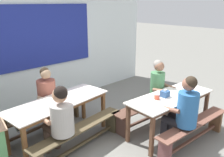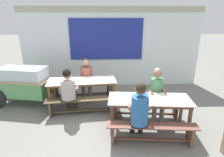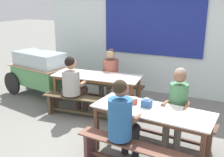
{
  "view_description": "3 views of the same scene",
  "coord_description": "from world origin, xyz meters",
  "px_view_note": "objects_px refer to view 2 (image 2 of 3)",
  "views": [
    {
      "loc": [
        -2.85,
        -2.26,
        2.42
      ],
      "look_at": [
        0.28,
        0.96,
        0.96
      ],
      "focal_mm": 38.13,
      "sensor_mm": 36.0,
      "label": 1
    },
    {
      "loc": [
        -0.19,
        -3.81,
        2.53
      ],
      "look_at": [
        -0.05,
        0.43,
        1.05
      ],
      "focal_mm": 30.29,
      "sensor_mm": 36.0,
      "label": 2
    },
    {
      "loc": [
        1.79,
        -3.68,
        2.35
      ],
      "look_at": [
        -0.17,
        0.44,
        0.97
      ],
      "focal_mm": 43.19,
      "sensor_mm": 36.0,
      "label": 3
    }
  ],
  "objects_px": {
    "food_cart": "(23,82)",
    "person_near_front": "(139,109)",
    "dining_table_far": "(82,83)",
    "person_center_facing": "(87,77)",
    "tissue_box": "(144,95)",
    "condiment_jar": "(135,95)",
    "bench_far_back": "(83,89)",
    "bench_near_back": "(145,107)",
    "bench_near_front": "(152,132)",
    "person_right_near_table": "(157,92)",
    "bench_far_front": "(83,104)",
    "dining_table_near": "(149,102)",
    "person_left_back_turned": "(69,88)"
  },
  "relations": [
    {
      "from": "dining_table_near",
      "to": "bench_far_back",
      "type": "height_order",
      "value": "dining_table_near"
    },
    {
      "from": "bench_far_back",
      "to": "bench_near_front",
      "type": "bearing_deg",
      "value": -54.58
    },
    {
      "from": "person_near_front",
      "to": "person_right_near_table",
      "type": "xyz_separation_m",
      "value": [
        0.57,
        0.87,
        -0.02
      ]
    },
    {
      "from": "dining_table_far",
      "to": "person_near_front",
      "type": "relative_size",
      "value": 1.45
    },
    {
      "from": "dining_table_far",
      "to": "tissue_box",
      "type": "height_order",
      "value": "tissue_box"
    },
    {
      "from": "bench_near_front",
      "to": "person_right_near_table",
      "type": "bearing_deg",
      "value": 71.73
    },
    {
      "from": "bench_far_back",
      "to": "bench_near_back",
      "type": "relative_size",
      "value": 1.04
    },
    {
      "from": "dining_table_near",
      "to": "person_left_back_turned",
      "type": "distance_m",
      "value": 2.04
    },
    {
      "from": "bench_near_front",
      "to": "food_cart",
      "type": "xyz_separation_m",
      "value": [
        -3.26,
        1.94,
        0.37
      ]
    },
    {
      "from": "bench_far_front",
      "to": "person_right_near_table",
      "type": "height_order",
      "value": "person_right_near_table"
    },
    {
      "from": "food_cart",
      "to": "condiment_jar",
      "type": "distance_m",
      "value": 3.28
    },
    {
      "from": "dining_table_near",
      "to": "condiment_jar",
      "type": "bearing_deg",
      "value": 163.98
    },
    {
      "from": "dining_table_near",
      "to": "bench_near_back",
      "type": "height_order",
      "value": "dining_table_near"
    },
    {
      "from": "bench_near_front",
      "to": "person_near_front",
      "type": "distance_m",
      "value": 0.54
    },
    {
      "from": "bench_near_front",
      "to": "bench_far_back",
      "type": "bearing_deg",
      "value": 125.42
    },
    {
      "from": "dining_table_far",
      "to": "bench_near_front",
      "type": "relative_size",
      "value": 1.06
    },
    {
      "from": "bench_near_back",
      "to": "person_center_facing",
      "type": "xyz_separation_m",
      "value": [
        -1.57,
        1.2,
        0.42
      ]
    },
    {
      "from": "person_center_facing",
      "to": "condiment_jar",
      "type": "distance_m",
      "value": 2.04
    },
    {
      "from": "bench_far_front",
      "to": "bench_near_front",
      "type": "relative_size",
      "value": 1.04
    },
    {
      "from": "bench_far_back",
      "to": "person_left_back_turned",
      "type": "relative_size",
      "value": 1.47
    },
    {
      "from": "tissue_box",
      "to": "condiment_jar",
      "type": "height_order",
      "value": "tissue_box"
    },
    {
      "from": "dining_table_near",
      "to": "bench_far_front",
      "type": "bearing_deg",
      "value": 155.0
    },
    {
      "from": "food_cart",
      "to": "dining_table_far",
      "type": "bearing_deg",
      "value": -5.89
    },
    {
      "from": "dining_table_far",
      "to": "bench_far_back",
      "type": "xyz_separation_m",
      "value": [
        -0.05,
        0.52,
        -0.39
      ]
    },
    {
      "from": "dining_table_near",
      "to": "food_cart",
      "type": "xyz_separation_m",
      "value": [
        -3.3,
        1.42,
        -0.03
      ]
    },
    {
      "from": "dining_table_far",
      "to": "person_left_back_turned",
      "type": "distance_m",
      "value": 0.56
    },
    {
      "from": "dining_table_near",
      "to": "food_cart",
      "type": "relative_size",
      "value": 0.95
    },
    {
      "from": "tissue_box",
      "to": "person_center_facing",
      "type": "bearing_deg",
      "value": 130.58
    },
    {
      "from": "dining_table_far",
      "to": "person_center_facing",
      "type": "bearing_deg",
      "value": 80.29
    },
    {
      "from": "food_cart",
      "to": "person_near_front",
      "type": "bearing_deg",
      "value": -31.69
    },
    {
      "from": "person_right_near_table",
      "to": "bench_far_back",
      "type": "bearing_deg",
      "value": 145.56
    },
    {
      "from": "dining_table_far",
      "to": "food_cart",
      "type": "distance_m",
      "value": 1.7
    },
    {
      "from": "person_center_facing",
      "to": "tissue_box",
      "type": "bearing_deg",
      "value": -49.42
    },
    {
      "from": "bench_near_back",
      "to": "condiment_jar",
      "type": "relative_size",
      "value": 17.34
    },
    {
      "from": "bench_near_back",
      "to": "person_left_back_turned",
      "type": "relative_size",
      "value": 1.41
    },
    {
      "from": "person_center_facing",
      "to": "tissue_box",
      "type": "xyz_separation_m",
      "value": [
        1.42,
        -1.66,
        0.12
      ]
    },
    {
      "from": "person_near_front",
      "to": "person_center_facing",
      "type": "bearing_deg",
      "value": 119.77
    },
    {
      "from": "condiment_jar",
      "to": "bench_far_back",
      "type": "bearing_deg",
      "value": 128.91
    },
    {
      "from": "bench_far_back",
      "to": "person_left_back_turned",
      "type": "xyz_separation_m",
      "value": [
        -0.22,
        -1.01,
        0.42
      ]
    },
    {
      "from": "bench_far_back",
      "to": "food_cart",
      "type": "height_order",
      "value": "food_cart"
    },
    {
      "from": "person_near_front",
      "to": "condiment_jar",
      "type": "relative_size",
      "value": 13.0
    },
    {
      "from": "person_left_back_turned",
      "to": "tissue_box",
      "type": "bearing_deg",
      "value": -21.37
    },
    {
      "from": "bench_near_back",
      "to": "person_left_back_turned",
      "type": "bearing_deg",
      "value": 173.02
    },
    {
      "from": "condiment_jar",
      "to": "tissue_box",
      "type": "bearing_deg",
      "value": -8.39
    },
    {
      "from": "tissue_box",
      "to": "bench_far_front",
      "type": "bearing_deg",
      "value": 155.29
    },
    {
      "from": "dining_table_near",
      "to": "tissue_box",
      "type": "bearing_deg",
      "value": 151.34
    },
    {
      "from": "person_near_front",
      "to": "person_left_back_turned",
      "type": "xyz_separation_m",
      "value": [
        -1.59,
        1.19,
        -0.03
      ]
    },
    {
      "from": "tissue_box",
      "to": "dining_table_near",
      "type": "bearing_deg",
      "value": -28.66
    },
    {
      "from": "person_right_near_table",
      "to": "tissue_box",
      "type": "distance_m",
      "value": 0.54
    },
    {
      "from": "dining_table_near",
      "to": "bench_near_back",
      "type": "bearing_deg",
      "value": 85.47
    }
  ]
}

